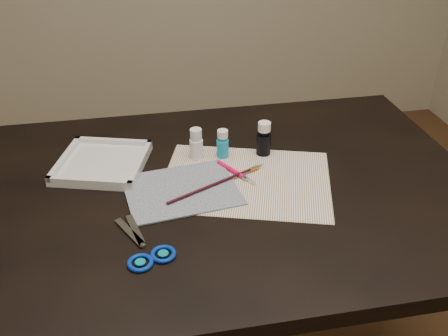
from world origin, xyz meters
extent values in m
cube|color=black|center=(0.00, 0.00, 0.38)|extent=(1.30, 0.90, 0.75)
cube|color=white|center=(0.06, 0.01, 0.75)|extent=(0.50, 0.43, 0.00)
cube|color=#152538|center=(-0.11, -0.01, 0.75)|extent=(0.30, 0.25, 0.00)
cylinder|color=white|center=(-0.05, 0.14, 0.79)|extent=(0.05, 0.05, 0.09)
cylinder|color=#1797C1|center=(0.02, 0.14, 0.79)|extent=(0.04, 0.04, 0.08)
cylinder|color=black|center=(0.14, 0.13, 0.80)|extent=(0.04, 0.04, 0.10)
cube|color=silver|center=(-0.30, 0.15, 0.76)|extent=(0.28, 0.28, 0.03)
camera|label=1|loc=(-0.20, -1.03, 1.45)|focal=40.00mm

